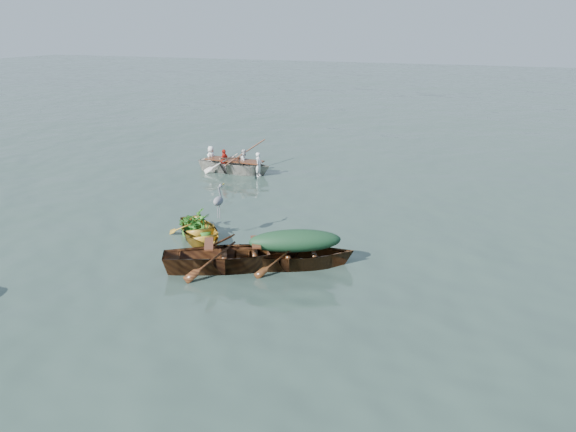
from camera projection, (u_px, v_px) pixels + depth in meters
name	position (u px, v px, depth m)	size (l,w,h in m)	color
ground	(238.00, 272.00, 12.93)	(140.00, 140.00, 0.00)	#32473D
yellow_dinghy	(200.00, 241.00, 14.81)	(1.32, 3.05, 0.81)	#BB7724
green_tarp_boat	(295.00, 266.00, 13.24)	(1.22, 3.92, 0.89)	#4B2A11
open_wooden_boat	(233.00, 268.00, 13.13)	(1.38, 4.45, 1.04)	#4F2B13
rowed_boat	(235.00, 173.00, 21.46)	(1.23, 4.11, 0.97)	beige
green_tarp_cover	(295.00, 239.00, 13.01)	(0.67, 2.16, 0.52)	#183C26
thwart_benches	(233.00, 247.00, 12.96)	(0.83, 2.23, 0.04)	#4C2211
heron	(219.00, 206.00, 14.77)	(0.28, 0.40, 0.92)	gray
dinghy_weeds	(195.00, 209.00, 15.07)	(0.70, 0.90, 0.60)	#30671B
rowers	(234.00, 150.00, 21.18)	(1.11, 2.88, 0.76)	white
oars	(234.00, 160.00, 21.30)	(2.60, 0.60, 0.06)	#955738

